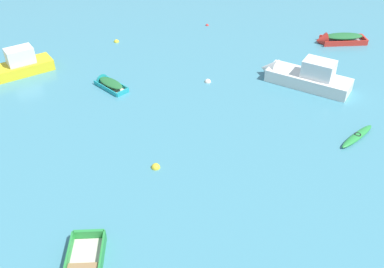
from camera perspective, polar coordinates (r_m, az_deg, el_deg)
rowboat_turquoise_cluster_inner at (r=30.12m, az=-11.28°, el=6.75°), size 2.94×2.52×0.96m
kayak_green_outer_right at (r=26.20m, az=21.12°, el=-0.26°), size 2.37×2.75×0.30m
motor_launch_white_midfield_left at (r=30.51m, az=14.47°, el=7.55°), size 6.47×4.12×2.33m
rowboat_red_midfield_right at (r=37.75m, az=18.54°, el=11.90°), size 4.29×2.18×1.29m
motor_launch_yellow_foreground_center at (r=33.20m, az=-23.11°, el=8.06°), size 5.32×5.00×2.19m
mooring_buoy_midfield at (r=39.52m, az=2.03°, el=14.24°), size 0.29×0.29×0.29m
mooring_buoy_near_foreground at (r=30.11m, az=2.11°, el=6.93°), size 0.45×0.45×0.45m
mooring_buoy_far_field at (r=36.72m, az=-10.01°, el=11.97°), size 0.43×0.43×0.43m
mooring_buoy_trailing at (r=22.57m, az=-4.85°, el=-4.47°), size 0.47×0.47×0.47m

